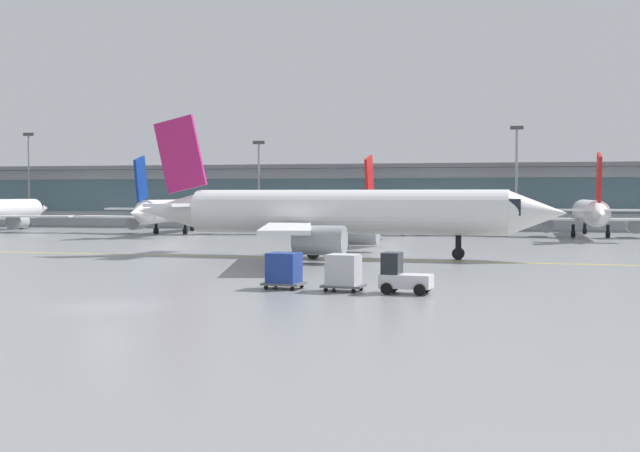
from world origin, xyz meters
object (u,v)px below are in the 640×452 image
cargo_dolly_lead (344,271)px  gate_airplane_2 (389,212)px  gate_airplane_1 (174,211)px  apron_light_mast_0 (29,175)px  apron_light_mast_1 (259,180)px  apron_light_mast_2 (516,174)px  baggage_tug (402,276)px  cargo_dolly_trailing (284,269)px  gate_airplane_3 (590,213)px  taxiing_regional_jet (341,213)px

cargo_dolly_lead → gate_airplane_2: bearing=102.1°
gate_airplane_1 → apron_light_mast_0: bearing=56.4°
apron_light_mast_0 → gate_airplane_2: bearing=-14.2°
apron_light_mast_0 → apron_light_mast_1: bearing=-1.1°
apron_light_mast_2 → baggage_tug: bearing=-95.5°
gate_airplane_1 → cargo_dolly_lead: 66.87m
apron_light_mast_0 → apron_light_mast_1: apron_light_mast_0 is taller
cargo_dolly_trailing → gate_airplane_2: bearing=99.1°
apron_light_mast_1 → cargo_dolly_lead: bearing=-70.5°
apron_light_mast_2 → gate_airplane_3: bearing=-60.9°
apron_light_mast_2 → gate_airplane_2: bearing=-140.4°
gate_airplane_1 → gate_airplane_3: same height
gate_airplane_3 → apron_light_mast_1: 48.69m
gate_airplane_1 → gate_airplane_2: (27.54, 4.10, 0.00)m
baggage_tug → cargo_dolly_lead: (-3.11, 0.38, 0.16)m
gate_airplane_1 → apron_light_mast_2: apron_light_mast_2 is taller
taxiing_regional_jet → cargo_dolly_trailing: size_ratio=15.69×
gate_airplane_3 → cargo_dolly_trailing: bearing=161.5°
gate_airplane_1 → gate_airplane_2: same height
cargo_dolly_lead → apron_light_mast_1: 81.48m
cargo_dolly_lead → apron_light_mast_0: 101.73m
apron_light_mast_2 → cargo_dolly_trailing: bearing=-100.4°
gate_airplane_2 → gate_airplane_3: size_ratio=1.00×
cargo_dolly_lead → cargo_dolly_trailing: bearing=180.0°
baggage_tug → apron_light_mast_0: bearing=138.5°
taxiing_regional_jet → apron_light_mast_1: bearing=116.1°
taxiing_regional_jet → gate_airplane_1: bearing=132.5°
apron_light_mast_1 → apron_light_mast_0: bearing=178.9°
taxiing_regional_jet → baggage_tug: size_ratio=13.00×
baggage_tug → apron_light_mast_2: (7.33, 75.78, 7.08)m
cargo_dolly_trailing → apron_light_mast_0: size_ratio=0.15×
gate_airplane_2 → apron_light_mast_0: (-60.12, 15.19, 5.29)m
gate_airplane_3 → apron_light_mast_0: (-84.38, 16.75, 5.29)m
gate_airplane_2 → cargo_dolly_lead: (5.59, -62.15, -1.82)m
apron_light_mast_0 → baggage_tug: bearing=-48.5°
taxiing_regional_jet → apron_light_mast_1: 58.23m
baggage_tug → apron_light_mast_0: size_ratio=0.18×
gate_airplane_2 → apron_light_mast_1: (-21.52, 14.44, 4.35)m
gate_airplane_3 → apron_light_mast_0: 86.19m
gate_airplane_2 → apron_light_mast_0: apron_light_mast_0 is taller
taxiing_regional_jet → apron_light_mast_2: apron_light_mast_2 is taller
apron_light_mast_1 → apron_light_mast_2: apron_light_mast_2 is taller
gate_airplane_3 → apron_light_mast_0: size_ratio=1.93×
gate_airplane_2 → baggage_tug: (8.70, -62.53, -1.99)m
cargo_dolly_trailing → apron_light_mast_1: bearing=114.3°
taxiing_regional_jet → cargo_dolly_lead: 23.62m
gate_airplane_1 → taxiing_regional_jet: taxiing_regional_jet is taller
gate_airplane_1 → cargo_dolly_lead: size_ratio=12.71×
cargo_dolly_lead → apron_light_mast_1: apron_light_mast_1 is taller
gate_airplane_1 → taxiing_regional_jet: bearing=-143.8°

